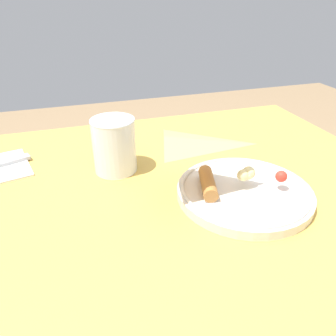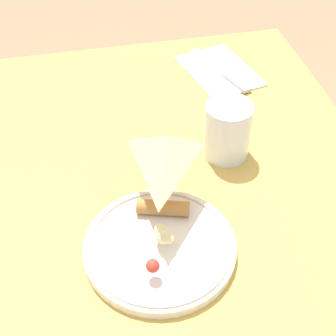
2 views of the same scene
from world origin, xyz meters
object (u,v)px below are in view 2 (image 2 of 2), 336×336
napkin_folded (219,71)px  butter_knife (222,71)px  dining_table (165,234)px  plate_pizza (160,245)px  milk_glass (227,131)px

napkin_folded → butter_knife: bearing=-159.4°
dining_table → plate_pizza: size_ratio=4.12×
plate_pizza → napkin_folded: (0.45, -0.22, -0.01)m
napkin_folded → milk_glass: bearing=166.1°
dining_table → butter_knife: 0.39m
dining_table → napkin_folded: napkin_folded is taller
napkin_folded → butter_knife: (-0.01, -0.00, 0.00)m
milk_glass → butter_knife: (0.25, -0.07, -0.04)m
plate_pizza → milk_glass: bearing=-39.7°
dining_table → milk_glass: milk_glass is taller
milk_glass → butter_knife: size_ratio=0.54×
milk_glass → plate_pizza: bearing=140.3°
dining_table → plate_pizza: 0.20m
plate_pizza → butter_knife: size_ratio=1.18×
plate_pizza → butter_knife: bearing=-27.3°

